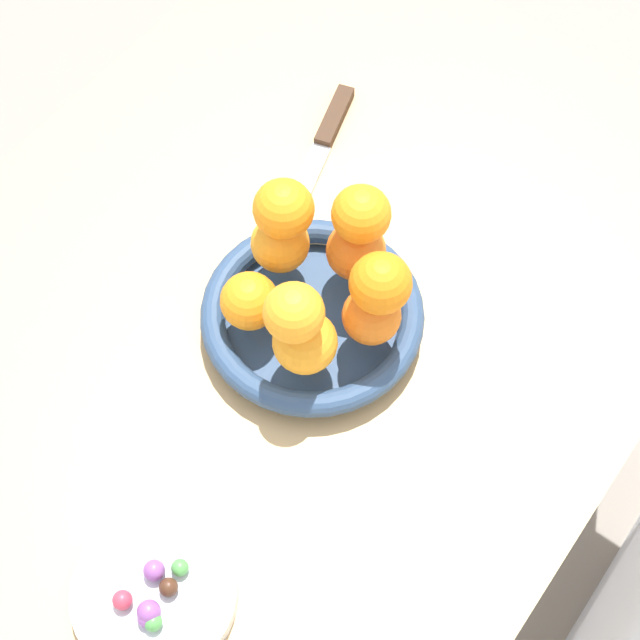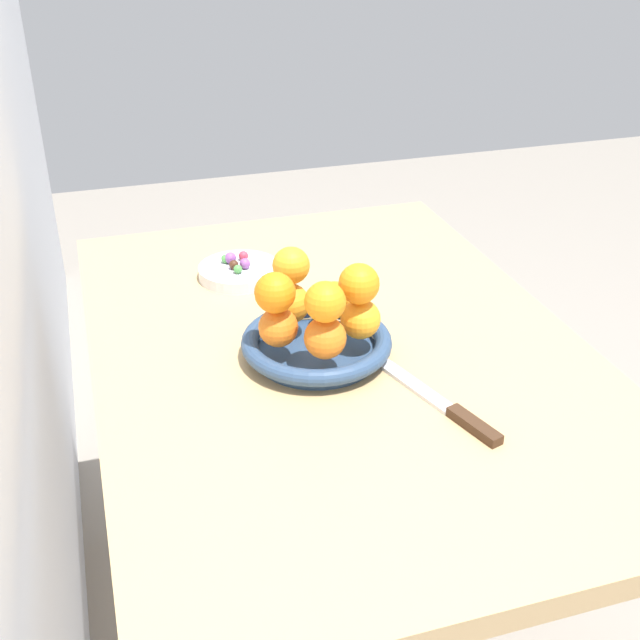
{
  "view_description": "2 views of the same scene",
  "coord_description": "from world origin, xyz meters",
  "px_view_note": "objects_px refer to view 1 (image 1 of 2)",
  "views": [
    {
      "loc": [
        0.37,
        0.35,
        1.64
      ],
      "look_at": [
        -0.01,
        0.07,
        0.8
      ],
      "focal_mm": 55.0,
      "sensor_mm": 36.0,
      "label": 1
    },
    {
      "loc": [
        -1.03,
        0.35,
        1.39
      ],
      "look_at": [
        -0.03,
        0.04,
        0.81
      ],
      "focal_mm": 45.0,
      "sensor_mm": 36.0,
      "label": 2
    }
  ],
  "objects_px": {
    "candy_dish": "(155,594)",
    "orange_6": "(361,214)",
    "candy_ball_2": "(122,600)",
    "candy_ball_6": "(180,568)",
    "orange_4": "(372,316)",
    "orange_1": "(280,243)",
    "orange_2": "(252,303)",
    "orange_8": "(380,283)",
    "candy_ball_4": "(153,622)",
    "dining_table": "(269,360)",
    "candy_ball_3": "(147,618)",
    "orange_0": "(356,251)",
    "orange_7": "(284,209)",
    "candy_ball_0": "(149,612)",
    "fruit_bowl": "(312,316)",
    "orange_3": "(305,342)",
    "candy_ball_1": "(169,587)",
    "knife": "(317,156)",
    "candy_ball_5": "(154,570)",
    "orange_5": "(294,313)"
  },
  "relations": [
    {
      "from": "candy_ball_6",
      "to": "candy_ball_0",
      "type": "bearing_deg",
      "value": 5.12
    },
    {
      "from": "orange_0",
      "to": "candy_ball_1",
      "type": "height_order",
      "value": "orange_0"
    },
    {
      "from": "candy_dish",
      "to": "orange_4",
      "type": "bearing_deg",
      "value": 178.58
    },
    {
      "from": "candy_dish",
      "to": "orange_6",
      "type": "xyz_separation_m",
      "value": [
        -0.38,
        -0.05,
        0.12
      ]
    },
    {
      "from": "orange_7",
      "to": "candy_ball_0",
      "type": "distance_m",
      "value": 0.39
    },
    {
      "from": "candy_ball_1",
      "to": "knife",
      "type": "height_order",
      "value": "candy_ball_1"
    },
    {
      "from": "candy_ball_4",
      "to": "knife",
      "type": "relative_size",
      "value": 0.06
    },
    {
      "from": "fruit_bowl",
      "to": "orange_7",
      "type": "height_order",
      "value": "orange_7"
    },
    {
      "from": "candy_ball_5",
      "to": "candy_ball_3",
      "type": "bearing_deg",
      "value": 32.02
    },
    {
      "from": "candy_ball_2",
      "to": "orange_5",
      "type": "bearing_deg",
      "value": -176.22
    },
    {
      "from": "candy_ball_3",
      "to": "candy_ball_0",
      "type": "bearing_deg",
      "value": -163.97
    },
    {
      "from": "dining_table",
      "to": "candy_ball_3",
      "type": "height_order",
      "value": "candy_ball_3"
    },
    {
      "from": "orange_0",
      "to": "knife",
      "type": "xyz_separation_m",
      "value": [
        -0.12,
        -0.14,
        -0.07
      ]
    },
    {
      "from": "candy_ball_5",
      "to": "orange_7",
      "type": "bearing_deg",
      "value": -162.67
    },
    {
      "from": "orange_8",
      "to": "candy_ball_4",
      "type": "relative_size",
      "value": 3.62
    },
    {
      "from": "candy_ball_4",
      "to": "candy_ball_0",
      "type": "bearing_deg",
      "value": -117.52
    },
    {
      "from": "orange_6",
      "to": "candy_ball_2",
      "type": "height_order",
      "value": "orange_6"
    },
    {
      "from": "orange_0",
      "to": "candy_ball_6",
      "type": "bearing_deg",
      "value": 9.16
    },
    {
      "from": "orange_4",
      "to": "orange_7",
      "type": "xyz_separation_m",
      "value": [
        -0.02,
        -0.12,
        0.06
      ]
    },
    {
      "from": "candy_ball_3",
      "to": "orange_0",
      "type": "bearing_deg",
      "value": -171.21
    },
    {
      "from": "candy_dish",
      "to": "orange_8",
      "type": "bearing_deg",
      "value": 177.86
    },
    {
      "from": "candy_dish",
      "to": "orange_2",
      "type": "bearing_deg",
      "value": -160.36
    },
    {
      "from": "candy_ball_4",
      "to": "orange_6",
      "type": "bearing_deg",
      "value": -170.5
    },
    {
      "from": "candy_ball_6",
      "to": "orange_4",
      "type": "bearing_deg",
      "value": -180.0
    },
    {
      "from": "orange_2",
      "to": "orange_4",
      "type": "relative_size",
      "value": 1.0
    },
    {
      "from": "orange_8",
      "to": "candy_ball_2",
      "type": "xyz_separation_m",
      "value": [
        0.35,
        -0.03,
        -0.1
      ]
    },
    {
      "from": "orange_8",
      "to": "candy_ball_6",
      "type": "distance_m",
      "value": 0.31
    },
    {
      "from": "orange_4",
      "to": "orange_0",
      "type": "bearing_deg",
      "value": -132.91
    },
    {
      "from": "orange_6",
      "to": "candy_ball_4",
      "type": "xyz_separation_m",
      "value": [
        0.4,
        0.07,
        -0.1
      ]
    },
    {
      "from": "orange_6",
      "to": "candy_ball_4",
      "type": "bearing_deg",
      "value": 9.5
    },
    {
      "from": "orange_4",
      "to": "orange_8",
      "type": "distance_m",
      "value": 0.06
    },
    {
      "from": "fruit_bowl",
      "to": "candy_ball_2",
      "type": "height_order",
      "value": "same"
    },
    {
      "from": "candy_dish",
      "to": "orange_1",
      "type": "bearing_deg",
      "value": -161.14
    },
    {
      "from": "dining_table",
      "to": "candy_ball_5",
      "type": "relative_size",
      "value": 56.07
    },
    {
      "from": "dining_table",
      "to": "orange_3",
      "type": "distance_m",
      "value": 0.18
    },
    {
      "from": "orange_0",
      "to": "candy_ball_2",
      "type": "bearing_deg",
      "value": 4.91
    },
    {
      "from": "fruit_bowl",
      "to": "orange_2",
      "type": "distance_m",
      "value": 0.08
    },
    {
      "from": "candy_dish",
      "to": "candy_ball_2",
      "type": "height_order",
      "value": "candy_ball_2"
    },
    {
      "from": "orange_1",
      "to": "orange_2",
      "type": "distance_m",
      "value": 0.07
    },
    {
      "from": "orange_1",
      "to": "candy_ball_0",
      "type": "bearing_deg",
      "value": 19.77
    },
    {
      "from": "candy_ball_4",
      "to": "dining_table",
      "type": "bearing_deg",
      "value": -158.84
    },
    {
      "from": "orange_1",
      "to": "candy_ball_6",
      "type": "bearing_deg",
      "value": 21.78
    },
    {
      "from": "fruit_bowl",
      "to": "candy_ball_4",
      "type": "distance_m",
      "value": 0.34
    },
    {
      "from": "orange_4",
      "to": "candy_ball_6",
      "type": "xyz_separation_m",
      "value": [
        0.3,
        0.0,
        -0.04
      ]
    },
    {
      "from": "orange_7",
      "to": "candy_ball_6",
      "type": "height_order",
      "value": "orange_7"
    },
    {
      "from": "orange_8",
      "to": "orange_6",
      "type": "bearing_deg",
      "value": -131.4
    },
    {
      "from": "orange_6",
      "to": "orange_7",
      "type": "distance_m",
      "value": 0.08
    },
    {
      "from": "orange_1",
      "to": "candy_ball_3",
      "type": "relative_size",
      "value": 3.72
    },
    {
      "from": "candy_ball_3",
      "to": "candy_ball_4",
      "type": "relative_size",
      "value": 0.99
    },
    {
      "from": "fruit_bowl",
      "to": "candy_dish",
      "type": "distance_m",
      "value": 0.32
    }
  ]
}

